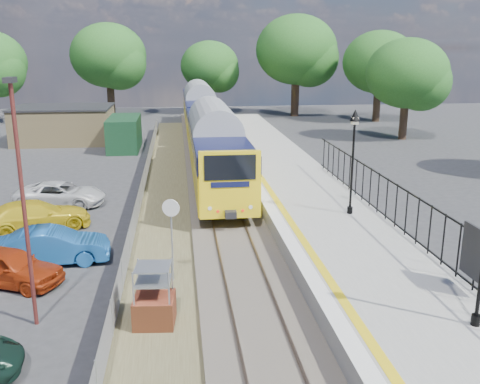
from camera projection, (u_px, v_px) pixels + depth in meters
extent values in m
plane|color=#2D2D30|center=(249.00, 299.00, 17.61)|extent=(120.00, 120.00, 0.00)
cube|color=#473F38|center=(223.00, 209.00, 27.18)|extent=(3.40, 80.00, 0.20)
cube|color=#4C472D|center=(165.00, 224.00, 24.95)|extent=(2.60, 70.00, 0.06)
cube|color=brown|center=(209.00, 207.00, 27.06)|extent=(0.07, 80.00, 0.14)
cube|color=brown|center=(237.00, 206.00, 27.22)|extent=(0.07, 80.00, 0.14)
cube|color=gray|center=(314.00, 211.00, 25.64)|extent=(5.00, 70.00, 0.90)
cube|color=silver|center=(268.00, 203.00, 25.27)|extent=(0.50, 70.00, 0.01)
cube|color=yellow|center=(278.00, 203.00, 25.32)|extent=(0.30, 70.00, 0.01)
cylinder|color=black|center=(476.00, 320.00, 14.12)|extent=(0.24, 0.24, 0.30)
cylinder|color=black|center=(350.00, 210.00, 23.69)|extent=(0.24, 0.24, 0.30)
cylinder|color=black|center=(352.00, 169.00, 23.21)|extent=(0.10, 0.10, 3.70)
cube|color=black|center=(355.00, 125.00, 22.70)|extent=(0.08, 0.08, 0.30)
cube|color=beige|center=(355.00, 121.00, 22.65)|extent=(0.26, 0.26, 0.30)
cone|color=black|center=(355.00, 115.00, 22.59)|extent=(0.44, 0.44, 0.50)
cube|color=black|center=(414.00, 195.00, 20.06)|extent=(0.05, 26.00, 0.05)
cube|color=black|center=(475.00, 253.00, 15.88)|extent=(0.08, 1.40, 1.60)
cube|color=tan|center=(64.00, 125.00, 46.55)|extent=(8.00, 6.00, 3.00)
cube|color=black|center=(63.00, 107.00, 46.15)|extent=(8.20, 6.20, 0.15)
cube|color=#153C24|center=(124.00, 133.00, 43.39)|extent=(2.40, 6.00, 2.60)
cylinder|color=#332319|center=(111.00, 100.00, 63.93)|extent=(0.88, 0.88, 3.85)
ellipsoid|color=#21521B|center=(108.00, 55.00, 62.56)|extent=(8.80, 8.80, 7.48)
cylinder|color=#332319|center=(210.00, 101.00, 67.29)|extent=(0.72, 0.72, 3.15)
ellipsoid|color=#21521B|center=(210.00, 66.00, 66.17)|extent=(7.20, 7.20, 6.12)
cylinder|color=#332319|center=(295.00, 98.00, 64.44)|extent=(0.96, 0.96, 4.20)
ellipsoid|color=#21521B|center=(296.00, 50.00, 62.95)|extent=(9.60, 9.60, 8.16)
cylinder|color=#332319|center=(377.00, 106.00, 59.67)|extent=(0.80, 0.80, 3.50)
ellipsoid|color=#21521B|center=(380.00, 62.00, 58.44)|extent=(8.00, 8.00, 6.80)
cylinder|color=#332319|center=(403.00, 122.00, 47.99)|extent=(0.72, 0.72, 3.15)
ellipsoid|color=#21521B|center=(407.00, 73.00, 46.87)|extent=(7.20, 7.20, 6.12)
cube|color=yellow|center=(214.00, 153.00, 33.04)|extent=(2.80, 20.00, 1.90)
cube|color=#0F1339|center=(214.00, 133.00, 32.70)|extent=(2.82, 20.00, 0.90)
cube|color=black|center=(214.00, 133.00, 32.70)|extent=(2.82, 18.00, 0.70)
cube|color=black|center=(214.00, 172.00, 33.35)|extent=(2.00, 18.00, 0.45)
cube|color=yellow|center=(199.00, 114.00, 52.79)|extent=(2.80, 20.00, 1.90)
cube|color=#0F1339|center=(199.00, 101.00, 52.45)|extent=(2.82, 20.00, 0.90)
cube|color=black|center=(199.00, 101.00, 52.45)|extent=(2.82, 18.00, 0.70)
cube|color=black|center=(200.00, 126.00, 53.10)|extent=(2.00, 18.00, 0.45)
cube|color=black|center=(230.00, 168.00, 22.90)|extent=(2.24, 0.04, 1.10)
cube|color=brown|center=(155.00, 311.00, 15.85)|extent=(1.28, 1.28, 0.91)
cylinder|color=#999EA3|center=(172.00, 245.00, 18.56)|extent=(0.06, 0.06, 2.74)
cylinder|color=silver|center=(171.00, 208.00, 18.15)|extent=(0.60, 0.21, 0.61)
cylinder|color=#541F1C|center=(24.00, 210.00, 15.09)|extent=(0.12, 0.12, 7.13)
cube|color=black|center=(10.00, 80.00, 14.15)|extent=(0.25, 0.50, 0.15)
imported|color=#9C2E0E|center=(9.00, 267.00, 18.56)|extent=(4.14, 2.98, 1.31)
imported|color=#195196|center=(53.00, 246.00, 20.37)|extent=(4.33, 1.81, 1.39)
imported|color=gold|center=(36.00, 216.00, 24.06)|extent=(5.12, 3.47, 1.38)
imported|color=silver|center=(60.00, 194.00, 27.83)|extent=(4.78, 2.69, 1.26)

